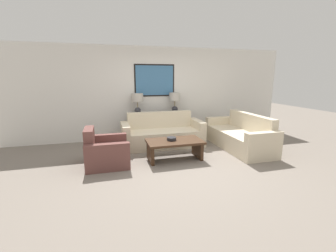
{
  "coord_description": "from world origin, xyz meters",
  "views": [
    {
      "loc": [
        -1.38,
        -4.2,
        1.79
      ],
      "look_at": [
        0.0,
        0.86,
        0.65
      ],
      "focal_mm": 24.0,
      "sensor_mm": 36.0,
      "label": 1
    }
  ],
  "objects_px": {
    "armchair_near_back_wall": "(106,152)",
    "couch_by_back_wall": "(162,135)",
    "table_lamp_left": "(137,100)",
    "table_lamp_right": "(175,99)",
    "decorative_bowl": "(171,139)",
    "console_table": "(157,126)",
    "coffee_table": "(175,145)",
    "couch_by_side": "(240,136)"
  },
  "relations": [
    {
      "from": "table_lamp_right",
      "to": "couch_by_side",
      "type": "distance_m",
      "value": 2.11
    },
    {
      "from": "console_table",
      "to": "decorative_bowl",
      "type": "xyz_separation_m",
      "value": [
        -0.05,
        -1.71,
        0.09
      ]
    },
    {
      "from": "couch_by_back_wall",
      "to": "couch_by_side",
      "type": "relative_size",
      "value": 1.0
    },
    {
      "from": "decorative_bowl",
      "to": "armchair_near_back_wall",
      "type": "xyz_separation_m",
      "value": [
        -1.41,
        0.04,
        -0.19
      ]
    },
    {
      "from": "console_table",
      "to": "coffee_table",
      "type": "distance_m",
      "value": 1.75
    },
    {
      "from": "table_lamp_left",
      "to": "decorative_bowl",
      "type": "distance_m",
      "value": 1.91
    },
    {
      "from": "table_lamp_left",
      "to": "couch_by_back_wall",
      "type": "relative_size",
      "value": 0.28
    },
    {
      "from": "couch_by_back_wall",
      "to": "armchair_near_back_wall",
      "type": "xyz_separation_m",
      "value": [
        -1.46,
        -1.0,
        -0.03
      ]
    },
    {
      "from": "armchair_near_back_wall",
      "to": "console_table",
      "type": "bearing_deg",
      "value": 48.88
    },
    {
      "from": "console_table",
      "to": "decorative_bowl",
      "type": "distance_m",
      "value": 1.72
    },
    {
      "from": "couch_by_back_wall",
      "to": "decorative_bowl",
      "type": "xyz_separation_m",
      "value": [
        -0.05,
        -1.04,
        0.17
      ]
    },
    {
      "from": "armchair_near_back_wall",
      "to": "couch_by_back_wall",
      "type": "bearing_deg",
      "value": 34.34
    },
    {
      "from": "table_lamp_right",
      "to": "coffee_table",
      "type": "xyz_separation_m",
      "value": [
        -0.53,
        -1.75,
        -0.84
      ]
    },
    {
      "from": "table_lamp_left",
      "to": "table_lamp_right",
      "type": "distance_m",
      "value": 1.1
    },
    {
      "from": "couch_by_side",
      "to": "coffee_table",
      "type": "distance_m",
      "value": 1.89
    },
    {
      "from": "table_lamp_right",
      "to": "decorative_bowl",
      "type": "xyz_separation_m",
      "value": [
        -0.6,
        -1.71,
        -0.69
      ]
    },
    {
      "from": "couch_by_side",
      "to": "couch_by_back_wall",
      "type": "bearing_deg",
      "value": 158.96
    },
    {
      "from": "couch_by_back_wall",
      "to": "decorative_bowl",
      "type": "bearing_deg",
      "value": -92.6
    },
    {
      "from": "console_table",
      "to": "couch_by_back_wall",
      "type": "height_order",
      "value": "couch_by_back_wall"
    },
    {
      "from": "table_lamp_right",
      "to": "coffee_table",
      "type": "height_order",
      "value": "table_lamp_right"
    },
    {
      "from": "console_table",
      "to": "couch_by_back_wall",
      "type": "xyz_separation_m",
      "value": [
        0.0,
        -0.68,
        -0.08
      ]
    },
    {
      "from": "coffee_table",
      "to": "console_table",
      "type": "bearing_deg",
      "value": 90.48
    },
    {
      "from": "table_lamp_right",
      "to": "couch_by_back_wall",
      "type": "bearing_deg",
      "value": -129.06
    },
    {
      "from": "decorative_bowl",
      "to": "console_table",
      "type": "bearing_deg",
      "value": 88.42
    },
    {
      "from": "coffee_table",
      "to": "decorative_bowl",
      "type": "xyz_separation_m",
      "value": [
        -0.06,
        0.03,
        0.15
      ]
    },
    {
      "from": "console_table",
      "to": "decorative_bowl",
      "type": "bearing_deg",
      "value": -91.58
    },
    {
      "from": "console_table",
      "to": "couch_by_side",
      "type": "xyz_separation_m",
      "value": [
        1.87,
        -1.4,
        -0.08
      ]
    },
    {
      "from": "table_lamp_left",
      "to": "table_lamp_right",
      "type": "relative_size",
      "value": 1.0
    },
    {
      "from": "table_lamp_right",
      "to": "decorative_bowl",
      "type": "relative_size",
      "value": 2.89
    },
    {
      "from": "decorative_bowl",
      "to": "armchair_near_back_wall",
      "type": "distance_m",
      "value": 1.43
    },
    {
      "from": "couch_by_back_wall",
      "to": "couch_by_side",
      "type": "bearing_deg",
      "value": -21.04
    },
    {
      "from": "console_table",
      "to": "table_lamp_right",
      "type": "distance_m",
      "value": 0.95
    },
    {
      "from": "couch_by_back_wall",
      "to": "console_table",
      "type": "bearing_deg",
      "value": 90.0
    },
    {
      "from": "coffee_table",
      "to": "armchair_near_back_wall",
      "type": "distance_m",
      "value": 1.48
    },
    {
      "from": "table_lamp_right",
      "to": "decorative_bowl",
      "type": "distance_m",
      "value": 1.94
    },
    {
      "from": "table_lamp_left",
      "to": "decorative_bowl",
      "type": "bearing_deg",
      "value": -73.72
    },
    {
      "from": "couch_by_side",
      "to": "decorative_bowl",
      "type": "height_order",
      "value": "couch_by_side"
    },
    {
      "from": "table_lamp_left",
      "to": "console_table",
      "type": "bearing_deg",
      "value": 0.0
    },
    {
      "from": "coffee_table",
      "to": "armchair_near_back_wall",
      "type": "height_order",
      "value": "armchair_near_back_wall"
    },
    {
      "from": "console_table",
      "to": "table_lamp_right",
      "type": "xyz_separation_m",
      "value": [
        0.55,
        0.0,
        0.78
      ]
    },
    {
      "from": "table_lamp_right",
      "to": "armchair_near_back_wall",
      "type": "distance_m",
      "value": 2.76
    },
    {
      "from": "console_table",
      "to": "couch_by_side",
      "type": "bearing_deg",
      "value": -36.7
    }
  ]
}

